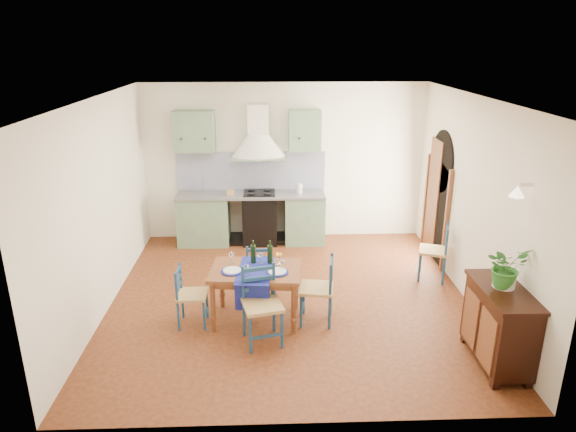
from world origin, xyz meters
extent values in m
plane|color=#421B0E|center=(0.00, 0.00, 0.00)|extent=(5.00, 5.00, 0.00)
cube|color=silver|center=(0.00, 2.50, 1.40)|extent=(5.00, 0.04, 2.80)
cube|color=gray|center=(-1.45, 2.19, 0.44)|extent=(0.90, 0.60, 0.88)
cube|color=gray|center=(0.35, 2.19, 0.44)|extent=(0.70, 0.60, 0.88)
cube|color=black|center=(-0.45, 2.19, 0.44)|extent=(0.60, 0.58, 0.88)
cube|color=slate|center=(-0.60, 2.19, 0.90)|extent=(2.60, 0.64, 0.04)
cube|color=silver|center=(-1.45, 2.19, 0.90)|extent=(0.45, 0.40, 0.03)
cylinder|color=silver|center=(-1.45, 2.37, 1.05)|extent=(0.02, 0.02, 0.26)
cube|color=black|center=(-0.45, 2.19, 0.93)|extent=(0.55, 0.48, 0.02)
cube|color=black|center=(-0.60, 2.24, 0.04)|extent=(2.60, 0.50, 0.08)
cube|color=#09134F|center=(-0.60, 2.46, 1.26)|extent=(2.65, 0.05, 0.68)
cube|color=gray|center=(-1.55, 2.32, 2.00)|extent=(0.70, 0.34, 0.70)
cube|color=gray|center=(0.35, 2.32, 2.00)|extent=(0.55, 0.34, 0.70)
cone|color=beige|center=(-0.45, 2.25, 1.75)|extent=(0.96, 0.96, 0.40)
cube|color=beige|center=(-0.45, 2.34, 2.20)|extent=(0.36, 0.30, 0.50)
cube|color=silver|center=(2.50, 0.00, 1.40)|extent=(0.04, 5.00, 2.80)
cube|color=black|center=(2.48, 1.40, 0.82)|extent=(0.03, 1.00, 1.65)
cylinder|color=black|center=(2.48, 1.40, 1.65)|extent=(0.03, 1.00, 1.00)
cube|color=brown|center=(2.46, 0.86, 0.82)|extent=(0.06, 0.06, 1.65)
cube|color=brown|center=(2.46, 1.94, 0.82)|extent=(0.06, 0.06, 1.65)
cube|color=brown|center=(2.47, 1.62, 0.98)|extent=(0.04, 0.55, 1.96)
cylinder|color=silver|center=(2.44, -1.41, 2.05)|extent=(0.15, 0.04, 0.04)
cone|color=#FFEDC6|center=(2.34, -1.41, 1.98)|extent=(0.16, 0.16, 0.12)
cube|color=silver|center=(-2.50, 0.00, 1.40)|extent=(0.04, 5.00, 2.80)
cube|color=white|center=(0.00, 0.00, 2.80)|extent=(5.00, 5.00, 0.01)
cube|color=brown|center=(-0.46, -0.54, 0.70)|extent=(1.20, 0.86, 0.05)
cube|color=brown|center=(-0.46, -0.54, 0.63)|extent=(1.08, 0.73, 0.08)
cylinder|color=brown|center=(-0.99, -0.81, 0.34)|extent=(0.07, 0.07, 0.67)
cylinder|color=brown|center=(-0.94, -0.19, 0.34)|extent=(0.07, 0.07, 0.67)
cylinder|color=brown|center=(0.01, -0.90, 0.34)|extent=(0.07, 0.07, 0.67)
cylinder|color=brown|center=(0.07, -0.28, 0.34)|extent=(0.07, 0.07, 0.67)
cube|color=navy|center=(-0.47, -0.59, 0.72)|extent=(0.50, 0.89, 0.01)
cube|color=navy|center=(-0.50, -0.93, 0.54)|extent=(0.43, 0.05, 0.38)
cylinder|color=navy|center=(-0.75, -0.61, 0.74)|extent=(0.28, 0.28, 0.01)
cylinder|color=silver|center=(-0.75, -0.61, 0.75)|extent=(0.23, 0.23, 0.01)
cylinder|color=navy|center=(-0.19, -0.66, 0.74)|extent=(0.28, 0.28, 0.01)
cylinder|color=silver|center=(-0.19, -0.66, 0.75)|extent=(0.23, 0.23, 0.01)
cylinder|color=black|center=(-0.49, -0.35, 0.88)|extent=(0.07, 0.07, 0.32)
cylinder|color=black|center=(-0.28, -0.37, 0.88)|extent=(0.07, 0.07, 0.32)
cylinder|color=white|center=(-0.17, -0.43, 0.78)|extent=(0.05, 0.05, 0.10)
sphere|color=yellow|center=(-0.17, -0.43, 0.87)|extent=(0.10, 0.10, 0.10)
cylinder|color=navy|center=(-0.51, -1.31, 0.24)|extent=(0.04, 0.04, 0.49)
cylinder|color=navy|center=(-0.60, -0.94, 0.48)|extent=(0.04, 0.04, 0.95)
cylinder|color=navy|center=(-0.14, -1.22, 0.24)|extent=(0.04, 0.04, 0.49)
cylinder|color=navy|center=(-0.23, -0.85, 0.48)|extent=(0.04, 0.04, 0.95)
cube|color=tan|center=(-0.37, -1.08, 0.50)|extent=(0.54, 0.54, 0.04)
cube|color=navy|center=(-0.42, -0.89, 0.64)|extent=(0.40, 0.12, 0.05)
cube|color=navy|center=(-0.42, -0.89, 0.76)|extent=(0.40, 0.12, 0.05)
cube|color=navy|center=(-0.42, -0.89, 0.89)|extent=(0.40, 0.12, 0.05)
cube|color=navy|center=(-0.33, -1.26, 0.19)|extent=(0.38, 0.12, 0.03)
cylinder|color=navy|center=(-0.25, 0.29, 0.21)|extent=(0.03, 0.03, 0.42)
cylinder|color=navy|center=(-0.26, -0.05, 0.41)|extent=(0.03, 0.03, 0.83)
cylinder|color=navy|center=(-0.58, 0.29, 0.21)|extent=(0.03, 0.03, 0.42)
cylinder|color=navy|center=(-0.59, -0.04, 0.41)|extent=(0.03, 0.03, 0.83)
cube|color=tan|center=(-0.42, 0.12, 0.44)|extent=(0.39, 0.39, 0.04)
cube|color=navy|center=(-0.42, -0.04, 0.55)|extent=(0.35, 0.03, 0.04)
cube|color=navy|center=(-0.42, -0.04, 0.66)|extent=(0.35, 0.03, 0.04)
cube|color=navy|center=(-0.42, -0.04, 0.77)|extent=(0.35, 0.03, 0.04)
cube|color=navy|center=(-0.42, 0.29, 0.17)|extent=(0.33, 0.03, 0.02)
cylinder|color=navy|center=(-1.11, -0.79, 0.21)|extent=(0.03, 0.03, 0.41)
cylinder|color=navy|center=(-1.43, -0.79, 0.40)|extent=(0.03, 0.03, 0.80)
cylinder|color=navy|center=(-1.11, -0.47, 0.21)|extent=(0.03, 0.03, 0.41)
cylinder|color=navy|center=(-1.43, -0.47, 0.40)|extent=(0.03, 0.03, 0.80)
cube|color=tan|center=(-1.27, -0.63, 0.42)|extent=(0.38, 0.38, 0.04)
cube|color=navy|center=(-1.43, -0.63, 0.54)|extent=(0.02, 0.34, 0.04)
cube|color=navy|center=(-1.43, -0.63, 0.64)|extent=(0.02, 0.34, 0.04)
cube|color=navy|center=(-1.43, -0.63, 0.75)|extent=(0.02, 0.34, 0.04)
cube|color=navy|center=(-1.11, -0.63, 0.16)|extent=(0.03, 0.32, 0.02)
cylinder|color=navy|center=(0.17, -0.41, 0.23)|extent=(0.04, 0.04, 0.46)
cylinder|color=navy|center=(0.52, -0.47, 0.45)|extent=(0.04, 0.04, 0.90)
cylinder|color=navy|center=(0.11, -0.77, 0.23)|extent=(0.04, 0.04, 0.46)
cylinder|color=navy|center=(0.47, -0.82, 0.45)|extent=(0.04, 0.04, 0.90)
cube|color=tan|center=(0.32, -0.62, 0.47)|extent=(0.48, 0.48, 0.04)
cube|color=navy|center=(0.49, -0.64, 0.60)|extent=(0.08, 0.38, 0.04)
cube|color=navy|center=(0.49, -0.64, 0.72)|extent=(0.08, 0.38, 0.04)
cube|color=navy|center=(0.49, -0.64, 0.84)|extent=(0.08, 0.38, 0.04)
cube|color=navy|center=(0.14, -0.59, 0.18)|extent=(0.08, 0.36, 0.02)
cylinder|color=navy|center=(2.09, 0.80, 0.22)|extent=(0.04, 0.04, 0.45)
cylinder|color=navy|center=(2.42, 0.69, 0.44)|extent=(0.04, 0.04, 0.88)
cylinder|color=navy|center=(1.98, 0.47, 0.22)|extent=(0.04, 0.04, 0.45)
cylinder|color=navy|center=(2.31, 0.35, 0.44)|extent=(0.04, 0.04, 0.88)
cube|color=tan|center=(2.20, 0.58, 0.46)|extent=(0.52, 0.52, 0.04)
cube|color=navy|center=(2.37, 0.52, 0.59)|extent=(0.14, 0.36, 0.04)
cube|color=navy|center=(2.37, 0.52, 0.70)|extent=(0.14, 0.36, 0.04)
cube|color=navy|center=(2.37, 0.52, 0.82)|extent=(0.14, 0.36, 0.04)
cube|color=navy|center=(2.03, 0.64, 0.18)|extent=(0.14, 0.34, 0.02)
cube|color=black|center=(2.27, -1.61, 0.49)|extent=(0.45, 1.00, 0.82)
cube|color=black|center=(2.27, -1.61, 0.92)|extent=(0.50, 1.05, 0.04)
cube|color=brown|center=(2.04, -1.84, 0.45)|extent=(0.02, 0.38, 0.63)
cube|color=brown|center=(2.04, -1.38, 0.45)|extent=(0.02, 0.38, 0.63)
cube|color=black|center=(2.09, -2.05, 0.04)|extent=(0.08, 0.08, 0.08)
cube|color=black|center=(2.09, -1.17, 0.04)|extent=(0.08, 0.08, 0.08)
cube|color=black|center=(2.44, -2.05, 0.04)|extent=(0.08, 0.08, 0.08)
cube|color=black|center=(2.44, -1.17, 0.04)|extent=(0.08, 0.08, 0.08)
imported|color=#2A6F25|center=(2.27, -1.55, 1.17)|extent=(0.52, 0.48, 0.48)
camera|label=1|loc=(-0.27, -6.50, 3.51)|focal=32.00mm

